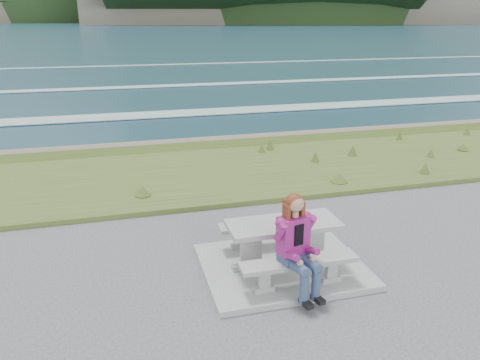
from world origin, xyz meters
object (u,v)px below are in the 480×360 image
at_px(bench_landward, 299,266).
at_px(bench_seaward, 269,227).
at_px(picnic_table, 283,232).
at_px(seated_woman, 299,259).

xyz_separation_m(bench_landward, bench_seaward, (0.00, 1.40, 0.00)).
bearing_deg(picnic_table, bench_landward, -90.00).
height_order(bench_landward, seated_woman, seated_woman).
relative_size(bench_seaward, seated_woman, 1.20).
relative_size(bench_landward, bench_seaward, 1.00).
height_order(bench_seaward, seated_woman, seated_woman).
bearing_deg(bench_landward, picnic_table, 90.00).
xyz_separation_m(bench_landward, seated_woman, (-0.06, -0.14, 0.20)).
bearing_deg(seated_woman, picnic_table, 71.24).
relative_size(picnic_table, seated_woman, 1.20).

